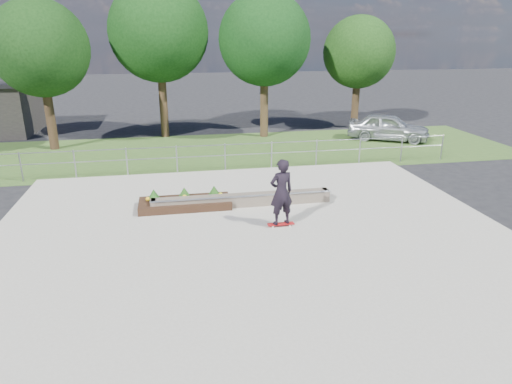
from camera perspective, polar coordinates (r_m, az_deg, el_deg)
ground at (r=12.47m, az=0.37°, el=-7.07°), size 120.00×120.00×0.00m
grass_verge at (r=22.76m, az=-4.92°, el=5.09°), size 30.00×8.00×0.02m
concrete_slab at (r=12.46m, az=0.37°, el=-6.95°), size 15.00×15.00×0.06m
fence at (r=19.20m, az=-3.90°, el=4.81°), size 20.06×0.06×1.20m
tree_far_left at (r=24.70m, az=-25.37°, el=15.88°), size 4.55×4.55×7.15m
tree_mid_left at (r=25.98m, az=-12.07°, el=18.96°), size 5.25×5.25×8.25m
tree_mid_right at (r=25.51m, az=1.07°, el=18.51°), size 4.90×4.90×7.70m
tree_far_right at (r=28.75m, az=12.74°, el=16.64°), size 4.20×4.20×6.60m
grind_ledge at (r=15.22m, az=-1.74°, el=-1.01°), size 6.00×0.44×0.43m
planter_bed at (r=15.34m, az=-8.88°, el=-1.17°), size 3.00×1.20×0.61m
skateboarder at (r=13.34m, az=3.19°, el=-0.04°), size 0.81×0.62×2.08m
parked_car at (r=26.03m, az=16.24°, el=7.80°), size 4.56×3.59×1.45m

